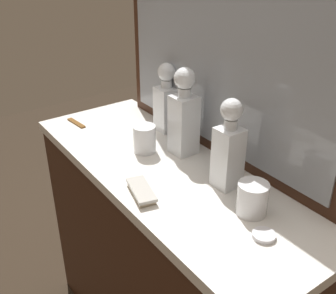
{
  "coord_description": "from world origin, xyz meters",
  "views": [
    {
      "loc": [
        0.96,
        -0.69,
        1.63
      ],
      "look_at": [
        0.0,
        0.0,
        1.0
      ],
      "focal_mm": 43.51,
      "sensor_mm": 36.0,
      "label": 1
    }
  ],
  "objects_px": {
    "porcelain_dish": "(263,236)",
    "crystal_decanter_front": "(167,104)",
    "crystal_decanter_far_left": "(184,119)",
    "crystal_tumbler_center": "(252,200)",
    "crystal_tumbler_right": "(144,140)",
    "tortoiseshell_comb": "(76,123)",
    "crystal_decanter_left": "(228,152)",
    "silver_brush_left": "(141,191)"
  },
  "relations": [
    {
      "from": "crystal_decanter_front",
      "to": "silver_brush_left",
      "type": "xyz_separation_m",
      "value": [
        0.33,
        -0.33,
        -0.1
      ]
    },
    {
      "from": "silver_brush_left",
      "to": "porcelain_dish",
      "type": "bearing_deg",
      "value": 24.05
    },
    {
      "from": "crystal_decanter_left",
      "to": "crystal_tumbler_right",
      "type": "distance_m",
      "value": 0.36
    },
    {
      "from": "crystal_decanter_front",
      "to": "crystal_decanter_far_left",
      "type": "bearing_deg",
      "value": -17.5
    },
    {
      "from": "crystal_decanter_front",
      "to": "tortoiseshell_comb",
      "type": "xyz_separation_m",
      "value": [
        -0.26,
        -0.28,
        -0.11
      ]
    },
    {
      "from": "crystal_decanter_left",
      "to": "crystal_decanter_front",
      "type": "bearing_deg",
      "value": 169.4
    },
    {
      "from": "crystal_decanter_far_left",
      "to": "crystal_decanter_front",
      "type": "bearing_deg",
      "value": 162.5
    },
    {
      "from": "crystal_tumbler_center",
      "to": "porcelain_dish",
      "type": "height_order",
      "value": "crystal_tumbler_center"
    },
    {
      "from": "crystal_tumbler_center",
      "to": "tortoiseshell_comb",
      "type": "bearing_deg",
      "value": -169.67
    },
    {
      "from": "crystal_tumbler_right",
      "to": "crystal_tumbler_center",
      "type": "distance_m",
      "value": 0.49
    },
    {
      "from": "crystal_decanter_front",
      "to": "crystal_tumbler_right",
      "type": "height_order",
      "value": "crystal_decanter_front"
    },
    {
      "from": "porcelain_dish",
      "to": "tortoiseshell_comb",
      "type": "height_order",
      "value": "porcelain_dish"
    },
    {
      "from": "porcelain_dish",
      "to": "silver_brush_left",
      "type": "bearing_deg",
      "value": -155.95
    },
    {
      "from": "crystal_tumbler_right",
      "to": "porcelain_dish",
      "type": "bearing_deg",
      "value": -0.16
    },
    {
      "from": "crystal_tumbler_center",
      "to": "silver_brush_left",
      "type": "xyz_separation_m",
      "value": [
        -0.25,
        -0.21,
        -0.03
      ]
    },
    {
      "from": "crystal_tumbler_right",
      "to": "tortoiseshell_comb",
      "type": "relative_size",
      "value": 0.86
    },
    {
      "from": "crystal_decanter_left",
      "to": "crystal_tumbler_right",
      "type": "relative_size",
      "value": 2.9
    },
    {
      "from": "crystal_tumbler_right",
      "to": "crystal_decanter_far_left",
      "type": "bearing_deg",
      "value": 52.53
    },
    {
      "from": "crystal_decanter_far_left",
      "to": "crystal_tumbler_right",
      "type": "xyz_separation_m",
      "value": [
        -0.09,
        -0.11,
        -0.08
      ]
    },
    {
      "from": "crystal_decanter_front",
      "to": "crystal_tumbler_center",
      "type": "bearing_deg",
      "value": -11.59
    },
    {
      "from": "silver_brush_left",
      "to": "crystal_tumbler_right",
      "type": "bearing_deg",
      "value": 145.46
    },
    {
      "from": "crystal_tumbler_center",
      "to": "crystal_decanter_far_left",
      "type": "bearing_deg",
      "value": 171.32
    },
    {
      "from": "crystal_tumbler_center",
      "to": "silver_brush_left",
      "type": "height_order",
      "value": "crystal_tumbler_center"
    },
    {
      "from": "crystal_decanter_left",
      "to": "crystal_tumbler_center",
      "type": "bearing_deg",
      "value": -14.53
    },
    {
      "from": "porcelain_dish",
      "to": "crystal_decanter_front",
      "type": "bearing_deg",
      "value": 165.8
    },
    {
      "from": "crystal_tumbler_right",
      "to": "crystal_decanter_front",
      "type": "bearing_deg",
      "value": 121.37
    },
    {
      "from": "tortoiseshell_comb",
      "to": "porcelain_dish",
      "type": "bearing_deg",
      "value": 6.19
    },
    {
      "from": "crystal_tumbler_center",
      "to": "tortoiseshell_comb",
      "type": "relative_size",
      "value": 0.82
    },
    {
      "from": "crystal_tumbler_right",
      "to": "crystal_tumbler_center",
      "type": "bearing_deg",
      "value": 5.99
    },
    {
      "from": "crystal_decanter_left",
      "to": "crystal_decanter_far_left",
      "type": "distance_m",
      "value": 0.25
    },
    {
      "from": "crystal_tumbler_right",
      "to": "silver_brush_left",
      "type": "relative_size",
      "value": 0.66
    },
    {
      "from": "crystal_decanter_far_left",
      "to": "crystal_tumbler_right",
      "type": "height_order",
      "value": "crystal_decanter_far_left"
    },
    {
      "from": "crystal_tumbler_center",
      "to": "crystal_decanter_left",
      "type": "bearing_deg",
      "value": 165.47
    },
    {
      "from": "crystal_decanter_front",
      "to": "porcelain_dish",
      "type": "height_order",
      "value": "crystal_decanter_front"
    },
    {
      "from": "crystal_decanter_left",
      "to": "tortoiseshell_comb",
      "type": "relative_size",
      "value": 2.48
    },
    {
      "from": "silver_brush_left",
      "to": "tortoiseshell_comb",
      "type": "bearing_deg",
      "value": 174.86
    },
    {
      "from": "crystal_decanter_left",
      "to": "tortoiseshell_comb",
      "type": "height_order",
      "value": "crystal_decanter_left"
    },
    {
      "from": "crystal_decanter_far_left",
      "to": "crystal_decanter_front",
      "type": "distance_m",
      "value": 0.2
    },
    {
      "from": "crystal_decanter_far_left",
      "to": "crystal_tumbler_center",
      "type": "xyz_separation_m",
      "value": [
        0.4,
        -0.06,
        -0.08
      ]
    },
    {
      "from": "crystal_decanter_front",
      "to": "silver_brush_left",
      "type": "height_order",
      "value": "crystal_decanter_front"
    },
    {
      "from": "crystal_decanter_far_left",
      "to": "crystal_decanter_front",
      "type": "height_order",
      "value": "crystal_decanter_far_left"
    },
    {
      "from": "tortoiseshell_comb",
      "to": "crystal_decanter_far_left",
      "type": "bearing_deg",
      "value": 25.5
    }
  ]
}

